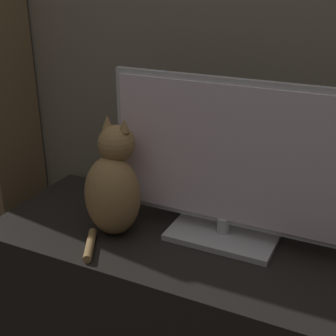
% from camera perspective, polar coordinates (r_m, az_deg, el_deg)
% --- Properties ---
extents(tv_stand, '(1.45, 0.56, 0.50)m').
position_cam_1_polar(tv_stand, '(1.75, 3.06, -16.03)').
color(tv_stand, black).
rests_on(tv_stand, ground_plane).
extents(tv, '(0.80, 0.22, 0.55)m').
position_cam_1_polar(tv, '(1.52, 7.19, 0.47)').
color(tv, '#B7B7BC').
rests_on(tv, tv_stand).
extents(cat, '(0.22, 0.31, 0.41)m').
position_cam_1_polar(cat, '(1.60, -6.62, -2.37)').
color(cat, '#997547').
rests_on(cat, tv_stand).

